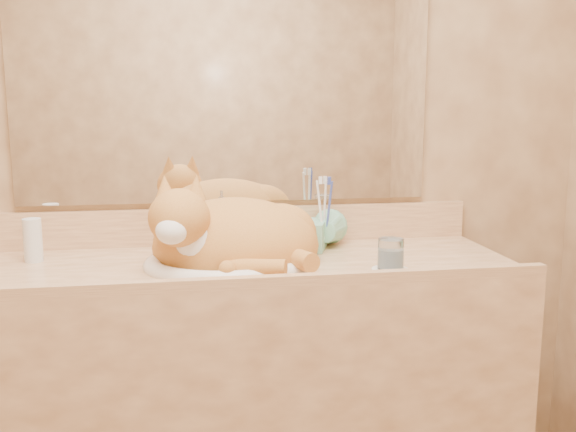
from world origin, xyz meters
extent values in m
cube|color=olive|center=(0.00, 1.00, 1.25)|extent=(2.40, 0.02, 2.50)
cube|color=white|center=(0.00, 0.99, 1.39)|extent=(1.30, 0.02, 0.80)
imported|color=#7CC6A3|center=(0.23, 0.80, 0.95)|extent=(0.12, 0.12, 0.20)
imported|color=#7CC6A3|center=(0.29, 0.84, 0.90)|extent=(0.15, 0.15, 0.11)
cylinder|color=white|center=(0.41, 0.55, 0.85)|extent=(0.10, 0.10, 0.01)
cylinder|color=silver|center=(0.41, 0.55, 0.90)|extent=(0.07, 0.07, 0.08)
cylinder|color=white|center=(-0.57, 0.84, 0.91)|extent=(0.05, 0.05, 0.13)
camera|label=1|loc=(-0.14, -1.06, 1.30)|focal=40.00mm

